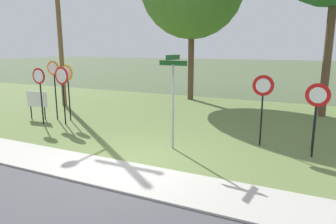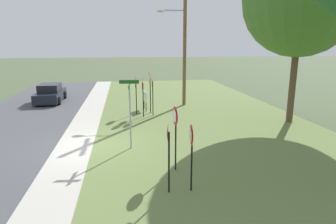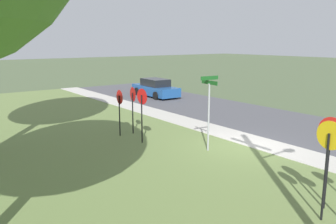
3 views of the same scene
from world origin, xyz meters
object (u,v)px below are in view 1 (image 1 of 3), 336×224
object	(u,v)px
yield_sign_near_left	(263,94)
utility_pole	(57,13)
stop_sign_near_left	(54,78)
yield_sign_near_right	(316,102)
stop_sign_far_left	(62,83)
yield_sign_far_left	(317,103)
notice_board	(37,101)
stop_sign_near_right	(40,84)
stop_sign_far_center	(68,81)
street_name_post	(173,94)

from	to	relation	value
yield_sign_near_left	utility_pole	distance (m)	11.66
stop_sign_near_left	yield_sign_near_right	size ratio (longest dim) A/B	1.24
stop_sign_far_left	yield_sign_far_left	distance (m)	9.42
yield_sign_far_left	notice_board	size ratio (longest dim) A/B	1.75
yield_sign_near_right	stop_sign_far_left	bearing A→B (deg)	-172.09
stop_sign_near_left	stop_sign_far_left	bearing A→B (deg)	-32.54
stop_sign_near_left	yield_sign_far_left	world-z (taller)	stop_sign_near_left
stop_sign_near_right	yield_sign_far_left	distance (m)	10.29
stop_sign_far_center	yield_sign_far_left	world-z (taller)	stop_sign_far_center
stop_sign_near_left	stop_sign_far_center	xyz separation A→B (m)	(0.68, 0.09, -0.09)
yield_sign_far_left	notice_board	xyz separation A→B (m)	(-11.27, 0.15, -0.78)
stop_sign_near_left	yield_sign_far_left	distance (m)	10.41
stop_sign_near_right	street_name_post	size ratio (longest dim) A/B	0.80
stop_sign_far_left	yield_sign_far_left	world-z (taller)	stop_sign_far_left
stop_sign_near_right	stop_sign_far_center	distance (m)	1.15
stop_sign_far_left	stop_sign_far_center	world-z (taller)	stop_sign_far_center
utility_pole	stop_sign_far_left	bearing A→B (deg)	-44.95
stop_sign_far_left	street_name_post	size ratio (longest dim) A/B	0.82
yield_sign_near_right	notice_board	size ratio (longest dim) A/B	1.68
yield_sign_near_left	yield_sign_far_left	xyz separation A→B (m)	(1.57, -0.49, -0.10)
stop_sign_far_center	yield_sign_near_right	world-z (taller)	stop_sign_far_center
stop_sign_near_right	yield_sign_far_left	world-z (taller)	stop_sign_near_right
yield_sign_near_left	stop_sign_far_center	bearing A→B (deg)	173.31
stop_sign_near_left	yield_sign_near_left	xyz separation A→B (m)	(8.83, 0.07, -0.14)
stop_sign_near_left	yield_sign_near_right	distance (m)	10.40
yield_sign_near_right	yield_sign_near_left	bearing A→B (deg)	-169.31
stop_sign_far_center	yield_sign_far_left	distance (m)	9.73
stop_sign_far_center	utility_pole	xyz separation A→B (m)	(-2.79, 2.46, 3.14)
stop_sign_near_left	yield_sign_near_left	bearing A→B (deg)	-3.67
stop_sign_near_left	stop_sign_far_left	xyz separation A→B (m)	(0.98, -0.53, -0.10)
street_name_post	utility_pole	distance (m)	9.87
yield_sign_far_left	utility_pole	bearing A→B (deg)	174.59
stop_sign_near_right	street_name_post	distance (m)	6.27
stop_sign_far_center	street_name_post	world-z (taller)	street_name_post
stop_sign_near_right	yield_sign_near_left	world-z (taller)	stop_sign_near_right
stop_sign_near_left	street_name_post	distance (m)	6.52
stop_sign_far_center	yield_sign_far_left	bearing A→B (deg)	1.74
stop_sign_far_center	utility_pole	bearing A→B (deg)	143.30
stop_sign_near_left	stop_sign_near_right	xyz separation A→B (m)	(0.12, -0.91, -0.17)
stop_sign_far_left	yield_sign_near_left	distance (m)	7.88
yield_sign_near_right	street_name_post	size ratio (longest dim) A/B	0.71
utility_pole	notice_board	world-z (taller)	utility_pole
yield_sign_far_left	street_name_post	bearing A→B (deg)	-158.18
yield_sign_near_left	stop_sign_near_left	bearing A→B (deg)	173.90
stop_sign_near_right	yield_sign_near_left	distance (m)	8.77
street_name_post	notice_board	distance (m)	7.38
stop_sign_near_left	stop_sign_far_center	size ratio (longest dim) A/B	1.07
stop_sign_far_center	notice_board	size ratio (longest dim) A/B	1.96
stop_sign_near_right	stop_sign_far_left	xyz separation A→B (m)	(0.86, 0.38, 0.06)
yield_sign_far_left	street_name_post	world-z (taller)	street_name_post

